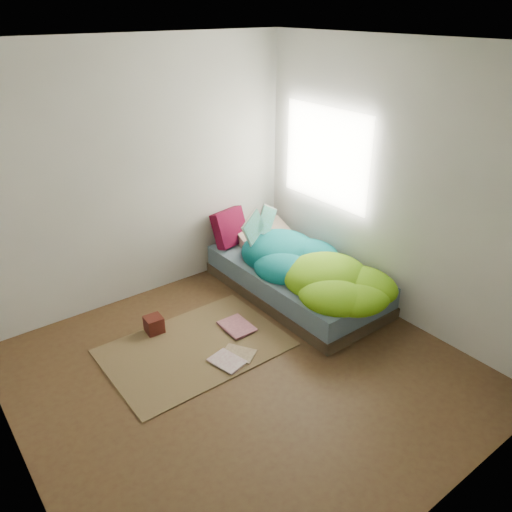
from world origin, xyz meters
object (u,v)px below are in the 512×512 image
(pillow_magenta, at_px, (230,228))
(wooden_box, at_px, (154,324))
(bed, at_px, (296,280))
(open_book, at_px, (261,215))
(floor_book_b, at_px, (226,331))
(floor_book_a, at_px, (218,368))

(pillow_magenta, distance_m, wooden_box, 1.51)
(bed, relative_size, pillow_magenta, 4.92)
(bed, xyz_separation_m, open_book, (-0.17, 0.41, 0.66))
(floor_book_b, bearing_deg, bed, 10.17)
(bed, relative_size, wooden_box, 12.54)
(open_book, bearing_deg, floor_book_b, -163.06)
(open_book, xyz_separation_m, floor_book_a, (-1.20, -0.96, -0.80))
(floor_book_b, bearing_deg, wooden_box, 141.94)
(floor_book_a, distance_m, floor_book_b, 0.52)
(bed, bearing_deg, open_book, 112.46)
(pillow_magenta, height_order, floor_book_a, pillow_magenta)
(bed, xyz_separation_m, wooden_box, (-1.55, 0.28, -0.08))
(pillow_magenta, bearing_deg, wooden_box, -166.77)
(open_book, relative_size, floor_book_a, 1.63)
(floor_book_a, bearing_deg, pillow_magenta, 39.55)
(bed, height_order, floor_book_a, bed)
(bed, height_order, open_book, open_book)
(pillow_magenta, distance_m, floor_book_b, 1.39)
(floor_book_b, bearing_deg, pillow_magenta, 54.52)
(bed, distance_m, floor_book_b, 1.05)
(pillow_magenta, height_order, wooden_box, pillow_magenta)
(wooden_box, relative_size, floor_book_a, 0.53)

